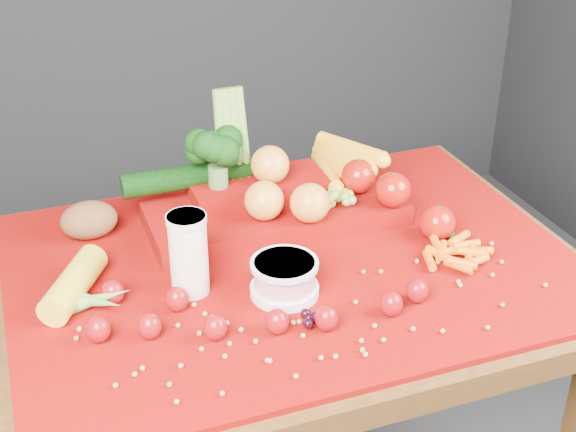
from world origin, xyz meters
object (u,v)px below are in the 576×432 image
object	(u,v)px
milk_glass	(188,251)
yogurt_bowl	(284,277)
produce_mound	(282,194)
table	(291,307)

from	to	relation	value
milk_glass	yogurt_bowl	bearing A→B (deg)	-23.57
yogurt_bowl	produce_mound	world-z (taller)	produce_mound
table	produce_mound	size ratio (longest dim) A/B	1.81
table	milk_glass	bearing A→B (deg)	-171.61
table	produce_mound	distance (m)	0.23
milk_glass	produce_mound	bearing A→B (deg)	37.71
produce_mound	milk_glass	bearing A→B (deg)	-142.29
milk_glass	table	bearing A→B (deg)	8.39
milk_glass	yogurt_bowl	xyz separation A→B (m)	(0.15, -0.07, -0.05)
milk_glass	produce_mound	world-z (taller)	produce_mound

